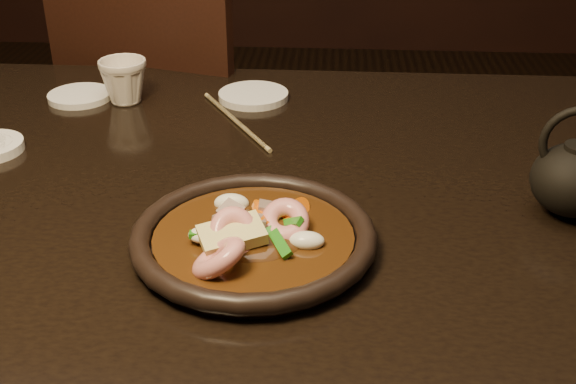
# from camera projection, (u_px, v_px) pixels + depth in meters

# --- Properties ---
(table) EXTENTS (1.60, 0.90, 0.75)m
(table) POSITION_uv_depth(u_px,v_px,m) (178.00, 214.00, 1.10)
(table) COLOR black
(table) RESTS_ON floor
(chair) EXTENTS (0.53, 0.53, 0.91)m
(chair) POSITION_uv_depth(u_px,v_px,m) (177.00, 152.00, 1.70)
(chair) COLOR black
(chair) RESTS_ON floor
(plate) EXTENTS (0.30, 0.30, 0.03)m
(plate) POSITION_uv_depth(u_px,v_px,m) (254.00, 238.00, 0.86)
(plate) COLOR black
(plate) RESTS_ON table
(stirfry) EXTENTS (0.16, 0.19, 0.07)m
(stirfry) POSITION_uv_depth(u_px,v_px,m) (251.00, 235.00, 0.86)
(stirfry) COLOR #361C09
(stirfry) RESTS_ON plate
(saucer_left) EXTENTS (0.11, 0.11, 0.01)m
(saucer_left) POSITION_uv_depth(u_px,v_px,m) (80.00, 96.00, 1.30)
(saucer_left) COLOR white
(saucer_left) RESTS_ON table
(saucer_right) EXTENTS (0.13, 0.13, 0.01)m
(saucer_right) POSITION_uv_depth(u_px,v_px,m) (253.00, 96.00, 1.30)
(saucer_right) COLOR white
(saucer_right) RESTS_ON table
(tea_cup) EXTENTS (0.10, 0.10, 0.08)m
(tea_cup) POSITION_uv_depth(u_px,v_px,m) (124.00, 80.00, 1.27)
(tea_cup) COLOR silver
(tea_cup) RESTS_ON table
(chopsticks) EXTENTS (0.14, 0.23, 0.01)m
(chopsticks) POSITION_uv_depth(u_px,v_px,m) (236.00, 121.00, 1.21)
(chopsticks) COLOR tan
(chopsticks) RESTS_ON table
(teapot) EXTENTS (0.13, 0.11, 0.15)m
(teapot) POSITION_uv_depth(u_px,v_px,m) (575.00, 176.00, 0.92)
(teapot) COLOR black
(teapot) RESTS_ON table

